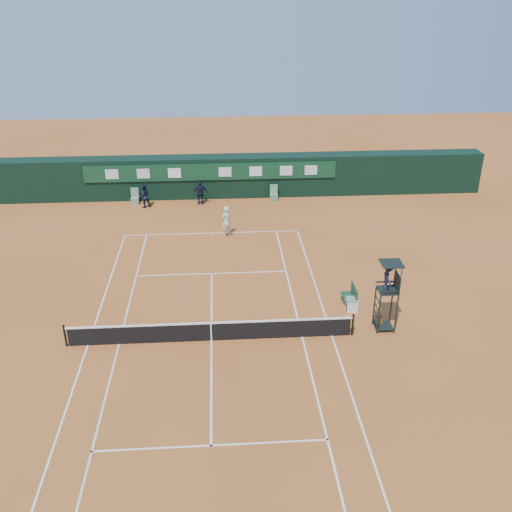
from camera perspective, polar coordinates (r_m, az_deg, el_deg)
The scene contains 14 objects.
ground at distance 26.00m, azimuth -4.47°, elevation -8.41°, with size 90.00×90.00×0.00m, color #BB652C.
court_lines at distance 25.99m, azimuth -4.47°, elevation -8.40°, with size 11.05×23.85×0.01m.
tennis_net at distance 25.71m, azimuth -4.51°, elevation -7.48°, with size 12.90×0.10×1.10m.
back_wall at distance 42.26m, azimuth -4.48°, elevation 7.95°, with size 40.00×1.65×3.00m.
linesman_chair_left at distance 41.90m, azimuth -12.00°, elevation 5.55°, with size 0.55×0.50×1.15m.
linesman_chair_right at distance 41.65m, azimuth 1.80°, elevation 6.00°, with size 0.55×0.50×1.15m.
umpire_chair at distance 26.12m, azimuth 13.08°, elevation -2.57°, with size 0.96×0.95×3.42m.
player_bench at distance 28.52m, azimuth 9.49°, elevation -3.90°, with size 0.56×1.20×1.10m.
tennis_bag at distance 27.57m, azimuth 12.19°, elevation -6.43°, with size 0.31×0.72×0.27m, color black.
cooler at distance 28.31m, azimuth 9.55°, elevation -4.78°, with size 0.57×0.57×0.65m.
tennis_ball at distance 31.30m, azimuth -3.57°, elevation -1.82°, with size 0.08×0.08×0.08m, color #B1C72E.
player at distance 35.51m, azimuth -3.01°, elevation 3.46°, with size 0.73×0.48×2.00m, color white.
ball_kid_left at distance 40.91m, azimuth -11.11°, elevation 5.92°, with size 0.83×0.64×1.70m, color black.
ball_kid_right at distance 40.87m, azimuth -5.58°, elevation 6.32°, with size 1.03×0.43×1.75m, color black.
Camera 1 is at (0.56, -21.37, 14.78)m, focal length 40.00 mm.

